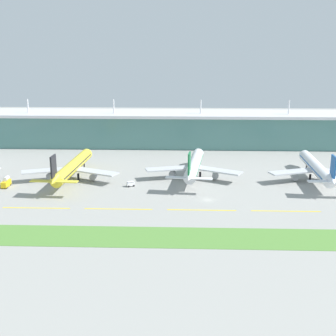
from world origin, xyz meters
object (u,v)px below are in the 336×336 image
(airliner_near_middle, at_px, (72,167))
(airliner_center, at_px, (194,166))
(airliner_far_middle, at_px, (317,168))
(fuel_truck, at_px, (6,182))
(baggage_cart, at_px, (131,184))

(airliner_near_middle, height_order, airliner_center, same)
(airliner_far_middle, bearing_deg, fuel_truck, -174.07)
(airliner_near_middle, xyz_separation_m, baggage_cart, (30.05, -10.40, -5.19))
(airliner_far_middle, distance_m, fuel_truck, 150.02)
(airliner_near_middle, xyz_separation_m, fuel_truck, (-28.63, -13.05, -4.19))
(airliner_near_middle, height_order, airliner_far_middle, same)
(airliner_far_middle, bearing_deg, baggage_cart, -171.92)
(fuel_truck, relative_size, baggage_cart, 1.80)
(airliner_center, distance_m, baggage_cart, 34.47)
(airliner_center, bearing_deg, airliner_near_middle, -175.17)
(airliner_near_middle, bearing_deg, airliner_center, 4.83)
(baggage_cart, bearing_deg, fuel_truck, -177.41)
(airliner_far_middle, relative_size, fuel_truck, 8.43)
(airliner_far_middle, xyz_separation_m, baggage_cart, (-90.47, -12.84, -5.18))
(airliner_center, distance_m, airliner_far_middle, 60.19)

